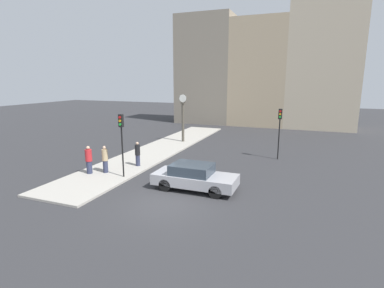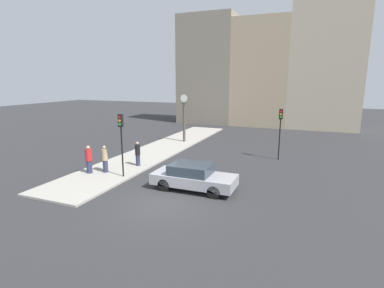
{
  "view_description": "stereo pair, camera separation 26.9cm",
  "coord_description": "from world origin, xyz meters",
  "px_view_note": "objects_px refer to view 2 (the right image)",
  "views": [
    {
      "loc": [
        6.08,
        -12.26,
        5.92
      ],
      "look_at": [
        -1.22,
        6.48,
        1.61
      ],
      "focal_mm": 28.0,
      "sensor_mm": 36.0,
      "label": 1
    },
    {
      "loc": [
        6.33,
        -12.16,
        5.92
      ],
      "look_at": [
        -1.22,
        6.48,
        1.61
      ],
      "focal_mm": 28.0,
      "sensor_mm": 36.0,
      "label": 2
    }
  ],
  "objects_px": {
    "pedestrian_tan_coat": "(105,159)",
    "traffic_light_near": "(121,132)",
    "traffic_light_far": "(280,124)",
    "sedan_car": "(193,177)",
    "street_clock": "(184,117)",
    "pedestrian_red_top": "(89,160)",
    "pedestrian_black_jacket": "(138,154)"
  },
  "relations": [
    {
      "from": "traffic_light_near",
      "to": "pedestrian_tan_coat",
      "type": "bearing_deg",
      "value": 168.55
    },
    {
      "from": "sedan_car",
      "to": "traffic_light_near",
      "type": "bearing_deg",
      "value": 177.98
    },
    {
      "from": "traffic_light_near",
      "to": "traffic_light_far",
      "type": "height_order",
      "value": "traffic_light_near"
    },
    {
      "from": "sedan_car",
      "to": "pedestrian_red_top",
      "type": "height_order",
      "value": "pedestrian_red_top"
    },
    {
      "from": "traffic_light_near",
      "to": "traffic_light_far",
      "type": "bearing_deg",
      "value": 44.28
    },
    {
      "from": "traffic_light_near",
      "to": "pedestrian_red_top",
      "type": "bearing_deg",
      "value": -174.98
    },
    {
      "from": "traffic_light_far",
      "to": "pedestrian_black_jacket",
      "type": "relative_size",
      "value": 2.29
    },
    {
      "from": "traffic_light_far",
      "to": "street_clock",
      "type": "distance_m",
      "value": 9.69
    },
    {
      "from": "sedan_car",
      "to": "street_clock",
      "type": "height_order",
      "value": "street_clock"
    },
    {
      "from": "traffic_light_near",
      "to": "pedestrian_black_jacket",
      "type": "relative_size",
      "value": 2.29
    },
    {
      "from": "traffic_light_far",
      "to": "pedestrian_black_jacket",
      "type": "height_order",
      "value": "traffic_light_far"
    },
    {
      "from": "pedestrian_tan_coat",
      "to": "traffic_light_far",
      "type": "bearing_deg",
      "value": 38.29
    },
    {
      "from": "traffic_light_near",
      "to": "pedestrian_red_top",
      "type": "relative_size",
      "value": 2.16
    },
    {
      "from": "pedestrian_red_top",
      "to": "traffic_light_far",
      "type": "bearing_deg",
      "value": 37.85
    },
    {
      "from": "pedestrian_black_jacket",
      "to": "traffic_light_far",
      "type": "bearing_deg",
      "value": 33.12
    },
    {
      "from": "sedan_car",
      "to": "traffic_light_near",
      "type": "xyz_separation_m",
      "value": [
        -4.69,
        0.17,
        2.13
      ]
    },
    {
      "from": "traffic_light_far",
      "to": "pedestrian_red_top",
      "type": "height_order",
      "value": "traffic_light_far"
    },
    {
      "from": "pedestrian_tan_coat",
      "to": "pedestrian_red_top",
      "type": "relative_size",
      "value": 0.98
    },
    {
      "from": "sedan_car",
      "to": "pedestrian_tan_coat",
      "type": "bearing_deg",
      "value": 175.6
    },
    {
      "from": "sedan_car",
      "to": "pedestrian_black_jacket",
      "type": "xyz_separation_m",
      "value": [
        -5.14,
        2.57,
        0.22
      ]
    },
    {
      "from": "pedestrian_tan_coat",
      "to": "pedestrian_black_jacket",
      "type": "height_order",
      "value": "pedestrian_tan_coat"
    },
    {
      "from": "pedestrian_tan_coat",
      "to": "traffic_light_near",
      "type": "bearing_deg",
      "value": -11.45
    },
    {
      "from": "pedestrian_tan_coat",
      "to": "pedestrian_red_top",
      "type": "height_order",
      "value": "pedestrian_red_top"
    },
    {
      "from": "pedestrian_red_top",
      "to": "sedan_car",
      "type": "bearing_deg",
      "value": 0.37
    },
    {
      "from": "street_clock",
      "to": "pedestrian_red_top",
      "type": "relative_size",
      "value": 2.54
    },
    {
      "from": "sedan_car",
      "to": "street_clock",
      "type": "relative_size",
      "value": 1.02
    },
    {
      "from": "street_clock",
      "to": "pedestrian_black_jacket",
      "type": "bearing_deg",
      "value": -87.59
    },
    {
      "from": "pedestrian_red_top",
      "to": "pedestrian_black_jacket",
      "type": "distance_m",
      "value": 3.26
    },
    {
      "from": "sedan_car",
      "to": "traffic_light_near",
      "type": "height_order",
      "value": "traffic_light_near"
    },
    {
      "from": "pedestrian_red_top",
      "to": "pedestrian_black_jacket",
      "type": "bearing_deg",
      "value": 53.23
    },
    {
      "from": "traffic_light_near",
      "to": "pedestrian_red_top",
      "type": "height_order",
      "value": "traffic_light_near"
    },
    {
      "from": "pedestrian_tan_coat",
      "to": "pedestrian_black_jacket",
      "type": "distance_m",
      "value": 2.37
    }
  ]
}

